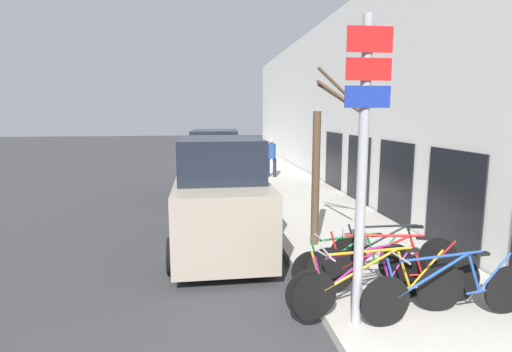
{
  "coord_description": "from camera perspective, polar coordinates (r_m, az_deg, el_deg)",
  "views": [
    {
      "loc": [
        -0.59,
        -2.08,
        2.86
      ],
      "look_at": [
        0.42,
        5.45,
        1.67
      ],
      "focal_mm": 28.0,
      "sensor_mm": 36.0,
      "label": 1
    }
  ],
  "objects": [
    {
      "name": "signpost",
      "position": [
        5.07,
        15.0,
        1.68
      ],
      "size": [
        0.56,
        0.15,
        3.86
      ],
      "color": "#939399",
      "rests_on": "sidewalk_curb"
    },
    {
      "name": "bicycle_0",
      "position": [
        6.02,
        25.77,
        -14.6
      ],
      "size": [
        2.48,
        0.44,
        0.93
      ],
      "rotation": [
        0.0,
        0.0,
        1.63
      ],
      "color": "black",
      "rests_on": "sidewalk_curb"
    },
    {
      "name": "parked_car_0",
      "position": [
        8.46,
        -5.15,
        -3.24
      ],
      "size": [
        2.06,
        4.25,
        2.37
      ],
      "rotation": [
        0.0,
        0.0,
        0.01
      ],
      "color": "gray",
      "rests_on": "ground"
    },
    {
      "name": "sidewalk_curb",
      "position": [
        16.62,
        3.55,
        -0.75
      ],
      "size": [
        3.2,
        32.0,
        0.15
      ],
      "color": "#ADA89E",
      "rests_on": "ground"
    },
    {
      "name": "bicycle_4",
      "position": [
        6.7,
        13.8,
        -11.9
      ],
      "size": [
        2.08,
        0.44,
        0.83
      ],
      "rotation": [
        0.0,
        0.0,
        1.67
      ],
      "color": "black",
      "rests_on": "sidewalk_curb"
    },
    {
      "name": "bicycle_2",
      "position": [
        5.95,
        15.3,
        -14.45
      ],
      "size": [
        2.23,
        0.71,
        0.89
      ],
      "rotation": [
        0.0,
        0.0,
        1.84
      ],
      "color": "black",
      "rests_on": "sidewalk_curb"
    },
    {
      "name": "pedestrian_near",
      "position": [
        17.18,
        2.22,
        3.03
      ],
      "size": [
        0.43,
        0.37,
        1.65
      ],
      "rotation": [
        0.0,
        0.0,
        -0.13
      ],
      "color": "#1E2338",
      "rests_on": "sidewalk_curb"
    },
    {
      "name": "street_tree",
      "position": [
        8.21,
        9.07,
        1.58
      ],
      "size": [
        1.04,
        1.26,
        3.63
      ],
      "color": "#4C3828",
      "rests_on": "sidewalk_curb"
    },
    {
      "name": "bicycle_5",
      "position": [
        7.3,
        18.94,
        -10.25
      ],
      "size": [
        2.13,
        0.52,
        0.87
      ],
      "rotation": [
        0.0,
        0.0,
        1.4
      ],
      "color": "black",
      "rests_on": "sidewalk_curb"
    },
    {
      "name": "bicycle_3",
      "position": [
        6.38,
        18.62,
        -12.65
      ],
      "size": [
        2.38,
        0.79,
        0.99
      ],
      "rotation": [
        0.0,
        0.0,
        1.28
      ],
      "color": "black",
      "rests_on": "sidewalk_curb"
    },
    {
      "name": "ground_plane",
      "position": [
        13.59,
        -4.97,
        -3.27
      ],
      "size": [
        80.0,
        80.0,
        0.0
      ],
      "primitive_type": "plane",
      "color": "#333335"
    },
    {
      "name": "building_facade",
      "position": [
        16.74,
        9.68,
        10.03
      ],
      "size": [
        0.23,
        32.0,
        6.5
      ],
      "color": "silver",
      "rests_on": "ground"
    },
    {
      "name": "parked_car_1",
      "position": [
        14.28,
        -5.79,
        1.5
      ],
      "size": [
        2.18,
        4.58,
        2.29
      ],
      "rotation": [
        0.0,
        0.0,
        -0.07
      ],
      "color": "#144728",
      "rests_on": "ground"
    },
    {
      "name": "bicycle_1",
      "position": [
        5.81,
        16.9,
        -14.88
      ],
      "size": [
        2.52,
        0.44,
        0.95
      ],
      "rotation": [
        0.0,
        0.0,
        1.56
      ],
      "color": "black",
      "rests_on": "sidewalk_curb"
    }
  ]
}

